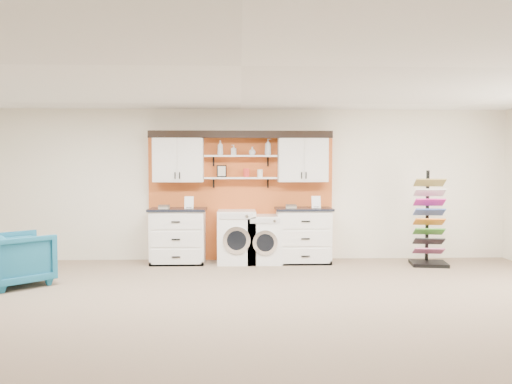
{
  "coord_description": "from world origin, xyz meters",
  "views": [
    {
      "loc": [
        -0.02,
        -5.29,
        1.75
      ],
      "look_at": [
        0.23,
        2.3,
        1.35
      ],
      "focal_mm": 35.0,
      "sensor_mm": 36.0,
      "label": 1
    }
  ],
  "objects_px": {
    "sample_rack": "(429,235)",
    "armchair": "(19,259)",
    "dryer": "(264,239)",
    "base_cabinet_right": "(303,235)",
    "washer": "(237,237)",
    "base_cabinet_left": "(178,236)"
  },
  "relations": [
    {
      "from": "base_cabinet_right",
      "to": "washer",
      "type": "xyz_separation_m",
      "value": [
        -1.21,
        -0.0,
        -0.02
      ]
    },
    {
      "from": "sample_rack",
      "to": "armchair",
      "type": "height_order",
      "value": "sample_rack"
    },
    {
      "from": "sample_rack",
      "to": "armchair",
      "type": "bearing_deg",
      "value": -159.9
    },
    {
      "from": "base_cabinet_left",
      "to": "armchair",
      "type": "xyz_separation_m",
      "value": [
        -2.14,
        -1.58,
        -0.11
      ]
    },
    {
      "from": "base_cabinet_left",
      "to": "armchair",
      "type": "bearing_deg",
      "value": -143.55
    },
    {
      "from": "dryer",
      "to": "armchair",
      "type": "bearing_deg",
      "value": -156.88
    },
    {
      "from": "base_cabinet_right",
      "to": "armchair",
      "type": "xyz_separation_m",
      "value": [
        -4.4,
        -1.58,
        -0.11
      ]
    },
    {
      "from": "base_cabinet_left",
      "to": "sample_rack",
      "type": "bearing_deg",
      "value": -4.01
    },
    {
      "from": "washer",
      "to": "dryer",
      "type": "bearing_deg",
      "value": 0.0
    },
    {
      "from": "armchair",
      "to": "dryer",
      "type": "bearing_deg",
      "value": -109.54
    },
    {
      "from": "washer",
      "to": "base_cabinet_left",
      "type": "bearing_deg",
      "value": 179.82
    },
    {
      "from": "sample_rack",
      "to": "base_cabinet_left",
      "type": "bearing_deg",
      "value": -174.81
    },
    {
      "from": "washer",
      "to": "armchair",
      "type": "distance_m",
      "value": 3.56
    },
    {
      "from": "base_cabinet_right",
      "to": "base_cabinet_left",
      "type": "bearing_deg",
      "value": 180.0
    },
    {
      "from": "base_cabinet_right",
      "to": "sample_rack",
      "type": "relative_size",
      "value": 0.61
    },
    {
      "from": "sample_rack",
      "to": "armchair",
      "type": "distance_m",
      "value": 6.7
    },
    {
      "from": "washer",
      "to": "sample_rack",
      "type": "bearing_deg",
      "value": -5.19
    },
    {
      "from": "base_cabinet_left",
      "to": "base_cabinet_right",
      "type": "xyz_separation_m",
      "value": [
        2.26,
        -0.0,
        0.0
      ]
    },
    {
      "from": "base_cabinet_right",
      "to": "dryer",
      "type": "xyz_separation_m",
      "value": [
        -0.71,
        -0.0,
        -0.07
      ]
    },
    {
      "from": "base_cabinet_left",
      "to": "base_cabinet_right",
      "type": "distance_m",
      "value": 2.26
    },
    {
      "from": "base_cabinet_right",
      "to": "armchair",
      "type": "height_order",
      "value": "base_cabinet_right"
    },
    {
      "from": "base_cabinet_right",
      "to": "washer",
      "type": "bearing_deg",
      "value": -179.84
    }
  ]
}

